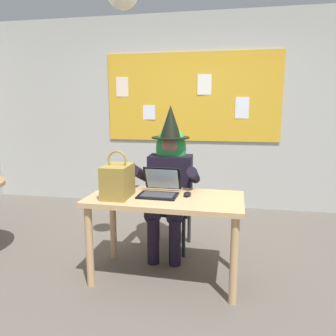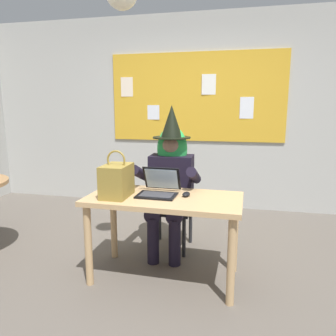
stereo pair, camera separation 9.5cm
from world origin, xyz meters
name	(u,v)px [view 1 (the left image)]	position (x,y,z in m)	size (l,w,h in m)	color
ground_plane	(162,275)	(0.00, 0.00, 0.00)	(24.00, 24.00, 0.00)	#5B544C
wall_back_bulletin	(192,112)	(0.00, 2.08, 1.35)	(6.31, 2.29, 2.66)	#B2B2AD
desk_main	(165,209)	(0.04, -0.02, 0.61)	(1.26, 0.65, 0.71)	tan
chair_at_desk	(172,199)	(-0.03, 0.65, 0.49)	(0.43, 0.43, 0.89)	black
person_costumed	(170,174)	(-0.03, 0.53, 0.78)	(0.60, 0.65, 1.44)	black
laptop	(160,189)	(-0.02, 0.03, 0.76)	(0.32, 0.34, 0.22)	black
computer_mouse	(187,194)	(0.21, 0.02, 0.73)	(0.06, 0.10, 0.03)	black
handbag	(118,181)	(-0.33, -0.11, 0.85)	(0.20, 0.30, 0.38)	olive
coffee_mug	(107,194)	(-0.38, -0.21, 0.76)	(0.08, 0.08, 0.10)	silver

